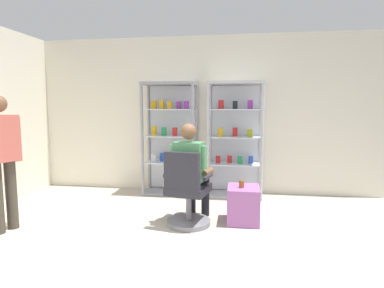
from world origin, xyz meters
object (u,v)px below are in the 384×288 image
Objects in this scene: tea_glass at (242,184)px; standing_customer at (1,155)px; display_cabinet_left at (171,138)px; office_chair at (187,195)px; storage_crate at (243,204)px; display_cabinet_right at (235,139)px; seated_shopkeeper at (191,168)px.

standing_customer is at bearing -166.10° from tea_glass.
display_cabinet_left reaches higher than office_chair.
storage_crate is at bearing 19.36° from office_chair.
display_cabinet_right is 1.46m from seated_shopkeeper.
office_chair is 0.59× the size of standing_customer.
display_cabinet_left is 1.47m from seated_shopkeeper.
seated_shopkeeper is at bearing -111.66° from display_cabinet_right.
storage_crate is at bearing 7.40° from seated_shopkeeper.
standing_customer is (-2.14, -0.48, 0.54)m from office_chair.
tea_glass is (-0.03, -0.03, 0.28)m from storage_crate.
tea_glass is at bearing -46.62° from display_cabinet_left.
storage_crate is at bearing 14.41° from standing_customer.
storage_crate is 5.02× the size of tea_glass.
standing_customer is (-2.84, -0.73, 0.70)m from storage_crate.
standing_customer is at bearing -128.99° from display_cabinet_left.
display_cabinet_right is at bearing 96.32° from storage_crate.
display_cabinet_left is 4.09× the size of storage_crate.
storage_crate is at bearing -45.29° from display_cabinet_left.
office_chair is 2.26m from standing_customer.
display_cabinet_left is 1.00× the size of display_cabinet_right.
office_chair is 0.76m from storage_crate.
office_chair is at bearing -110.63° from display_cabinet_right.
display_cabinet_left and display_cabinet_right have the same top height.
display_cabinet_left is at bearing 133.38° from tea_glass.
tea_glass is at bearing 13.90° from standing_customer.
display_cabinet_right reaches higher than storage_crate.
display_cabinet_left is at bearing 134.71° from storage_crate.
display_cabinet_left is 20.52× the size of tea_glass.
standing_customer reaches higher than storage_crate.
seated_shopkeeper reaches higher than office_chair.
tea_glass is (0.11, -1.29, -0.45)m from display_cabinet_right.
display_cabinet_right is (1.10, 0.00, -0.00)m from display_cabinet_left.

